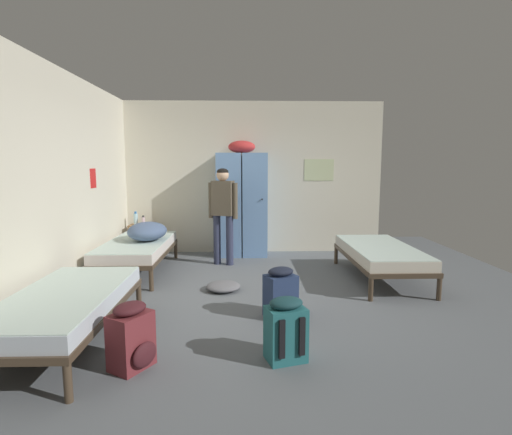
{
  "coord_description": "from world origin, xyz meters",
  "views": [
    {
      "loc": [
        -0.14,
        -4.93,
        1.64
      ],
      "look_at": [
        0.0,
        0.25,
        0.95
      ],
      "focal_mm": 27.69,
      "sensor_mm": 36.0,
      "label": 1
    }
  ],
  "objects_px": {
    "bed_left_front": "(65,304)",
    "backpack_maroon": "(132,337)",
    "locker_bank": "(242,202)",
    "clothes_pile_grey": "(223,286)",
    "person_traveler": "(223,207)",
    "water_bottle": "(136,219)",
    "bed_right": "(380,253)",
    "bedding_heap": "(147,231)",
    "lotion_bottle": "(143,221)",
    "bed_left_rear": "(137,248)",
    "backpack_teal": "(285,330)",
    "backpack_navy": "(281,293)",
    "shelf_unit": "(141,237)"
  },
  "relations": [
    {
      "from": "bedding_heap",
      "to": "lotion_bottle",
      "type": "relative_size",
      "value": 4.3
    },
    {
      "from": "bed_left_front",
      "to": "backpack_maroon",
      "type": "xyz_separation_m",
      "value": [
        0.73,
        -0.46,
        -0.12
      ]
    },
    {
      "from": "bedding_heap",
      "to": "clothes_pile_grey",
      "type": "height_order",
      "value": "bedding_heap"
    },
    {
      "from": "bed_left_front",
      "to": "bedding_heap",
      "type": "xyz_separation_m",
      "value": [
        0.15,
        2.52,
        0.25
      ]
    },
    {
      "from": "locker_bank",
      "to": "water_bottle",
      "type": "distance_m",
      "value": 1.95
    },
    {
      "from": "bed_right",
      "to": "lotion_bottle",
      "type": "xyz_separation_m",
      "value": [
        -3.77,
        1.57,
        0.27
      ]
    },
    {
      "from": "person_traveler",
      "to": "backpack_maroon",
      "type": "height_order",
      "value": "person_traveler"
    },
    {
      "from": "bed_left_front",
      "to": "bed_left_rear",
      "type": "xyz_separation_m",
      "value": [
        0.0,
        2.45,
        0.0
      ]
    },
    {
      "from": "backpack_teal",
      "to": "bed_left_rear",
      "type": "bearing_deg",
      "value": 125.36
    },
    {
      "from": "shelf_unit",
      "to": "bed_left_rear",
      "type": "height_order",
      "value": "shelf_unit"
    },
    {
      "from": "bed_right",
      "to": "backpack_maroon",
      "type": "bearing_deg",
      "value": -139.42
    },
    {
      "from": "bed_left_front",
      "to": "shelf_unit",
      "type": "bearing_deg",
      "value": 93.97
    },
    {
      "from": "shelf_unit",
      "to": "backpack_navy",
      "type": "bearing_deg",
      "value": -52.61
    },
    {
      "from": "backpack_teal",
      "to": "shelf_unit",
      "type": "bearing_deg",
      "value": 119.53
    },
    {
      "from": "water_bottle",
      "to": "backpack_navy",
      "type": "distance_m",
      "value": 3.86
    },
    {
      "from": "person_traveler",
      "to": "lotion_bottle",
      "type": "height_order",
      "value": "person_traveler"
    },
    {
      "from": "clothes_pile_grey",
      "to": "water_bottle",
      "type": "bearing_deg",
      "value": 128.94
    },
    {
      "from": "backpack_navy",
      "to": "clothes_pile_grey",
      "type": "xyz_separation_m",
      "value": [
        -0.68,
        0.92,
        -0.2
      ]
    },
    {
      "from": "bed_right",
      "to": "locker_bank",
      "type": "bearing_deg",
      "value": 141.25
    },
    {
      "from": "locker_bank",
      "to": "bed_left_front",
      "type": "bearing_deg",
      "value": -113.96
    },
    {
      "from": "locker_bank",
      "to": "backpack_teal",
      "type": "distance_m",
      "value": 4.03
    },
    {
      "from": "backpack_teal",
      "to": "backpack_navy",
      "type": "xyz_separation_m",
      "value": [
        0.05,
        0.96,
        0.0
      ]
    },
    {
      "from": "bed_right",
      "to": "bed_left_rear",
      "type": "bearing_deg",
      "value": 172.68
    },
    {
      "from": "bed_left_rear",
      "to": "clothes_pile_grey",
      "type": "distance_m",
      "value": 1.68
    },
    {
      "from": "water_bottle",
      "to": "backpack_maroon",
      "type": "distance_m",
      "value": 4.24
    },
    {
      "from": "water_bottle",
      "to": "backpack_teal",
      "type": "distance_m",
      "value": 4.62
    },
    {
      "from": "locker_bank",
      "to": "person_traveler",
      "type": "height_order",
      "value": "locker_bank"
    },
    {
      "from": "locker_bank",
      "to": "clothes_pile_grey",
      "type": "relative_size",
      "value": 4.63
    },
    {
      "from": "backpack_teal",
      "to": "backpack_navy",
      "type": "relative_size",
      "value": 1.0
    },
    {
      "from": "backpack_maroon",
      "to": "backpack_teal",
      "type": "xyz_separation_m",
      "value": [
        1.25,
        0.11,
        0.0
      ]
    },
    {
      "from": "backpack_maroon",
      "to": "locker_bank",
      "type": "bearing_deg",
      "value": 77.99
    },
    {
      "from": "bed_left_front",
      "to": "backpack_navy",
      "type": "relative_size",
      "value": 3.45
    },
    {
      "from": "bed_right",
      "to": "person_traveler",
      "type": "height_order",
      "value": "person_traveler"
    },
    {
      "from": "shelf_unit",
      "to": "bedding_heap",
      "type": "relative_size",
      "value": 0.77
    },
    {
      "from": "bed_left_rear",
      "to": "backpack_teal",
      "type": "bearing_deg",
      "value": -54.64
    },
    {
      "from": "bed_left_front",
      "to": "backpack_maroon",
      "type": "height_order",
      "value": "backpack_maroon"
    },
    {
      "from": "bed_right",
      "to": "backpack_teal",
      "type": "distance_m",
      "value": 2.84
    },
    {
      "from": "bed_left_front",
      "to": "bedding_heap",
      "type": "distance_m",
      "value": 2.53
    },
    {
      "from": "bed_left_front",
      "to": "bed_right",
      "type": "bearing_deg",
      "value": 28.97
    },
    {
      "from": "bed_left_front",
      "to": "water_bottle",
      "type": "height_order",
      "value": "water_bottle"
    },
    {
      "from": "bed_left_front",
      "to": "lotion_bottle",
      "type": "bearing_deg",
      "value": 92.89
    },
    {
      "from": "shelf_unit",
      "to": "person_traveler",
      "type": "height_order",
      "value": "person_traveler"
    },
    {
      "from": "person_traveler",
      "to": "backpack_navy",
      "type": "xyz_separation_m",
      "value": [
        0.75,
        -2.31,
        -0.7
      ]
    },
    {
      "from": "locker_bank",
      "to": "clothes_pile_grey",
      "type": "distance_m",
      "value": 2.27
    },
    {
      "from": "shelf_unit",
      "to": "bed_right",
      "type": "bearing_deg",
      "value": -22.74
    },
    {
      "from": "water_bottle",
      "to": "bed_left_front",
      "type": "bearing_deg",
      "value": -84.79
    },
    {
      "from": "shelf_unit",
      "to": "bed_left_front",
      "type": "xyz_separation_m",
      "value": [
        0.25,
        -3.6,
        0.04
      ]
    },
    {
      "from": "person_traveler",
      "to": "backpack_maroon",
      "type": "distance_m",
      "value": 3.49
    },
    {
      "from": "locker_bank",
      "to": "backpack_navy",
      "type": "relative_size",
      "value": 3.76
    },
    {
      "from": "backpack_maroon",
      "to": "clothes_pile_grey",
      "type": "bearing_deg",
      "value": 72.48
    }
  ]
}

